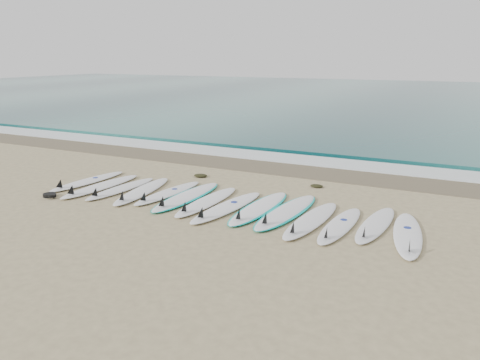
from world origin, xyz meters
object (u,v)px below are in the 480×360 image
at_px(leash_coil, 50,195).
at_px(surfboard_0, 86,181).
at_px(surfboard_7, 226,207).
at_px(surfboard_13, 408,235).

bearing_deg(leash_coil, surfboard_0, 95.47).
bearing_deg(surfboard_7, surfboard_0, -177.92).
xyz_separation_m(surfboard_0, surfboard_13, (8.52, -0.27, 0.00)).
height_order(surfboard_0, leash_coil, surfboard_0).
xyz_separation_m(surfboard_0, leash_coil, (0.13, -1.39, -0.01)).
bearing_deg(leash_coil, surfboard_7, 13.46).
distance_m(surfboard_7, surfboard_13, 3.97).
distance_m(surfboard_0, surfboard_13, 8.52).
relative_size(surfboard_7, leash_coil, 6.08).
relative_size(surfboard_0, surfboard_7, 0.93).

